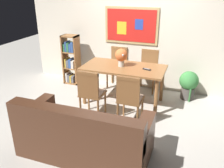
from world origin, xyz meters
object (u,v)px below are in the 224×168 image
at_px(dining_chair_far_right, 148,67).
at_px(potted_ivy, 189,84).
at_px(tv_remote, 147,69).
at_px(dining_chair_near_right, 129,96).
at_px(dining_chair_far_left, 118,64).
at_px(leather_couch, 83,136).
at_px(flower_vase, 121,56).
at_px(dining_chair_near_left, 91,90).
at_px(bookshelf, 71,60).
at_px(dining_table, 124,72).

xyz_separation_m(dining_chair_far_right, potted_ivy, (0.89, -0.20, -0.20)).
height_order(dining_chair_far_right, tv_remote, dining_chair_far_right).
relative_size(dining_chair_near_right, dining_chair_far_left, 1.00).
bearing_deg(leather_couch, flower_vase, 90.85).
xyz_separation_m(dining_chair_near_right, dining_chair_far_right, (-0.01, 1.58, 0.00)).
distance_m(dining_chair_near_left, dining_chair_far_right, 1.73).
bearing_deg(dining_chair_near_right, tv_remote, 81.36).
relative_size(dining_chair_far_left, flower_vase, 2.63).
xyz_separation_m(dining_chair_near_left, dining_chair_far_left, (-0.03, 1.56, 0.00)).
height_order(leather_couch, bookshelf, bookshelf).
bearing_deg(potted_ivy, dining_table, -153.64).
distance_m(dining_chair_near_left, flower_vase, 0.95).
bearing_deg(flower_vase, tv_remote, -4.10).
xyz_separation_m(dining_chair_far_right, flower_vase, (-0.38, -0.79, 0.43)).
relative_size(dining_table, dining_chair_far_left, 1.74).
distance_m(dining_table, leather_couch, 1.78).
relative_size(dining_chair_far_right, leather_couch, 0.51).
relative_size(leather_couch, flower_vase, 5.21).
bearing_deg(dining_chair_far_right, tv_remote, -81.21).
relative_size(flower_vase, tv_remote, 2.13).
distance_m(dining_chair_near_right, potted_ivy, 1.65).
bearing_deg(potted_ivy, bookshelf, -179.25).
bearing_deg(dining_chair_near_right, dining_chair_near_left, -179.48).
relative_size(dining_chair_far_right, potted_ivy, 1.48).
relative_size(leather_couch, bookshelf, 1.55).
xyz_separation_m(leather_couch, bookshelf, (-1.45, 2.32, 0.25)).
xyz_separation_m(leather_couch, potted_ivy, (1.25, 2.35, 0.02)).
relative_size(dining_chair_far_right, dining_chair_far_left, 1.00).
bearing_deg(flower_vase, dining_chair_near_left, -110.63).
height_order(dining_chair_far_right, leather_couch, dining_chair_far_right).
bearing_deg(dining_chair_far_right, dining_chair_near_right, -89.47).
bearing_deg(dining_chair_near_right, potted_ivy, 57.57).
bearing_deg(potted_ivy, dining_chair_near_right, -122.43).
bearing_deg(bookshelf, dining_chair_far_left, 10.69).
bearing_deg(tv_remote, dining_table, 176.62).
height_order(dining_table, leather_couch, leather_couch).
distance_m(dining_chair_far_left, bookshelf, 1.12).
xyz_separation_m(dining_chair_near_left, bookshelf, (-1.13, 1.35, 0.03)).
bearing_deg(dining_chair_near_right, dining_table, 113.78).
bearing_deg(flower_vase, potted_ivy, 24.97).
distance_m(leather_couch, tv_remote, 1.85).
relative_size(dining_chair_near_right, dining_chair_near_left, 1.00).
distance_m(dining_chair_far_right, leather_couch, 2.59).
distance_m(dining_chair_near_right, leather_couch, 1.07).
relative_size(dining_chair_near_left, tv_remote, 5.61).
bearing_deg(dining_chair_far_left, dining_chair_near_left, -89.06).
bearing_deg(potted_ivy, leather_couch, -117.94).
bearing_deg(dining_chair_near_left, dining_chair_near_right, 0.52).
relative_size(dining_chair_near_left, leather_couch, 0.51).
bearing_deg(tv_remote, dining_chair_near_left, -137.03).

